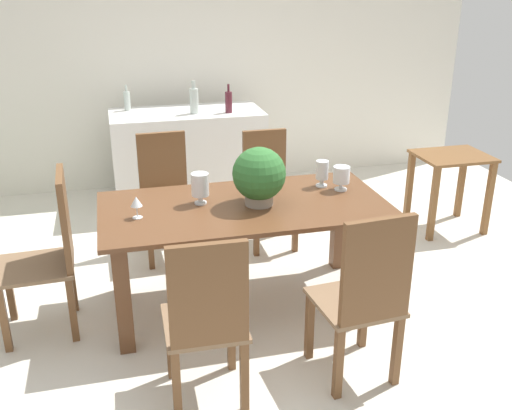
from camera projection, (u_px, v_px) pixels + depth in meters
The scene contains 18 objects.
ground_plane at pixel (240, 291), 4.37m from camera, with size 7.04×7.04×0.00m, color silver.
back_wall at pixel (185, 64), 6.23m from camera, with size 6.40×0.10×2.60m, color silver.
dining_table at pixel (244, 223), 3.99m from camera, with size 1.92×0.97×0.76m.
chair_far_left at pixel (165, 189), 4.82m from camera, with size 0.45×0.49×1.00m.
chair_near_right at pixel (365, 294), 3.20m from camera, with size 0.48×0.50×1.07m.
chair_head_end at pixel (52, 248), 3.72m from camera, with size 0.50×0.47×1.07m.
chair_far_right at pixel (267, 182), 5.02m from camera, with size 0.41×0.45×0.97m.
chair_near_left at pixel (207, 318), 3.01m from camera, with size 0.44×0.47×1.03m.
flower_centerpiece at pixel (259, 175), 3.87m from camera, with size 0.36×0.37×0.39m.
crystal_vase_left at pixel (341, 176), 4.16m from camera, with size 0.12×0.12×0.18m.
crystal_vase_center_near at pixel (200, 185), 3.91m from camera, with size 0.12×0.12×0.21m.
crystal_vase_right at pixel (322, 171), 4.23m from camera, with size 0.09×0.09×0.19m.
wine_glass at pixel (136, 202), 3.69m from camera, with size 0.07×0.07×0.14m.
kitchen_counter at pixel (188, 158), 5.90m from camera, with size 1.48×0.70×0.94m, color silver.
wine_bottle_clear at pixel (127, 101), 5.74m from camera, with size 0.06×0.06×0.25m.
wine_bottle_dark at pixel (229, 102), 5.65m from camera, with size 0.07×0.07×0.27m.
wine_bottle_tall at pixel (194, 100), 5.60m from camera, with size 0.08×0.08×0.31m.
side_table at pixel (450, 173), 5.26m from camera, with size 0.63×0.52×0.71m.
Camera 1 is at (-0.82, -3.73, 2.22)m, focal length 41.14 mm.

